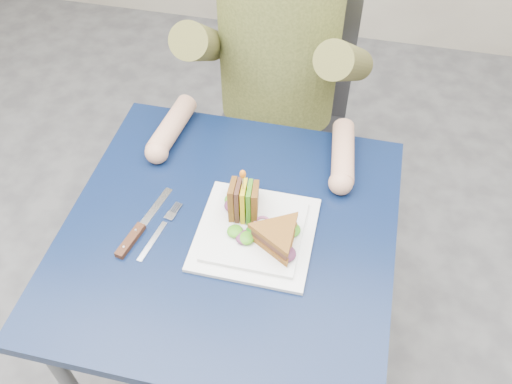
% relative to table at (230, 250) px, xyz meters
% --- Properties ---
extents(ground, '(4.00, 4.00, 0.00)m').
position_rel_table_xyz_m(ground, '(0.00, 0.00, -0.65)').
color(ground, '#4E4E50').
rests_on(ground, ground).
extents(table, '(0.75, 0.75, 0.73)m').
position_rel_table_xyz_m(table, '(0.00, 0.00, 0.00)').
color(table, black).
rests_on(table, ground).
extents(chair, '(0.42, 0.40, 0.93)m').
position_rel_table_xyz_m(chair, '(0.00, 0.66, -0.11)').
color(chair, '#47474C').
rests_on(chair, ground).
extents(diner, '(0.54, 0.59, 0.74)m').
position_rel_table_xyz_m(diner, '(-0.00, 0.55, 0.26)').
color(diner, brown).
rests_on(diner, chair).
extents(plate, '(0.26, 0.26, 0.02)m').
position_rel_table_xyz_m(plate, '(0.06, -0.00, 0.09)').
color(plate, white).
rests_on(plate, table).
extents(sandwich_flat, '(0.18, 0.18, 0.05)m').
position_rel_table_xyz_m(sandwich_flat, '(0.12, -0.03, 0.12)').
color(sandwich_flat, brown).
rests_on(sandwich_flat, plate).
extents(sandwich_upright, '(0.09, 0.15, 0.15)m').
position_rel_table_xyz_m(sandwich_upright, '(0.03, 0.04, 0.13)').
color(sandwich_upright, brown).
rests_on(sandwich_upright, plate).
extents(fork, '(0.05, 0.18, 0.01)m').
position_rel_table_xyz_m(fork, '(-0.15, -0.04, 0.08)').
color(fork, silver).
rests_on(fork, table).
extents(knife, '(0.06, 0.22, 0.02)m').
position_rel_table_xyz_m(knife, '(-0.20, -0.06, 0.09)').
color(knife, silver).
rests_on(knife, table).
extents(toothpick, '(0.01, 0.01, 0.06)m').
position_rel_table_xyz_m(toothpick, '(0.03, 0.04, 0.20)').
color(toothpick, tan).
rests_on(toothpick, sandwich_upright).
extents(toothpick_frill, '(0.01, 0.01, 0.02)m').
position_rel_table_xyz_m(toothpick_frill, '(0.03, 0.04, 0.23)').
color(toothpick_frill, orange).
rests_on(toothpick_frill, sandwich_upright).
extents(lettuce_spill, '(0.15, 0.13, 0.02)m').
position_rel_table_xyz_m(lettuce_spill, '(0.07, 0.01, 0.11)').
color(lettuce_spill, '#337A14').
rests_on(lettuce_spill, plate).
extents(onion_ring, '(0.04, 0.04, 0.02)m').
position_rel_table_xyz_m(onion_ring, '(0.08, 0.00, 0.11)').
color(onion_ring, '#9E4C7A').
rests_on(onion_ring, plate).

